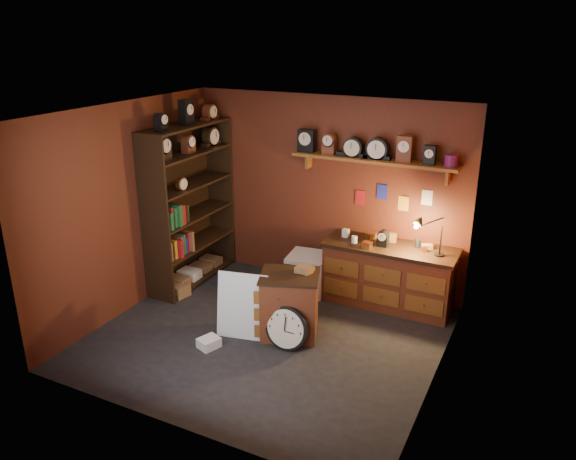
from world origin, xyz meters
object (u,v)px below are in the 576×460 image
(shelving_unit, at_px, (188,198))
(big_round_clock, at_px, (286,328))
(workbench, at_px, (389,272))
(low_cabinet, at_px, (289,302))

(shelving_unit, bearing_deg, big_round_clock, -27.35)
(shelving_unit, xyz_separation_m, big_round_clock, (2.11, -1.09, -0.99))
(shelving_unit, distance_m, workbench, 2.99)
(shelving_unit, height_order, big_round_clock, shelving_unit)
(workbench, relative_size, low_cabinet, 1.97)
(low_cabinet, bearing_deg, big_round_clock, -89.89)
(shelving_unit, xyz_separation_m, workbench, (2.84, 0.49, -0.78))
(low_cabinet, height_order, big_round_clock, low_cabinet)
(workbench, xyz_separation_m, low_cabinet, (-0.84, -1.28, -0.04))
(shelving_unit, xyz_separation_m, low_cabinet, (2.00, -0.79, -0.82))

